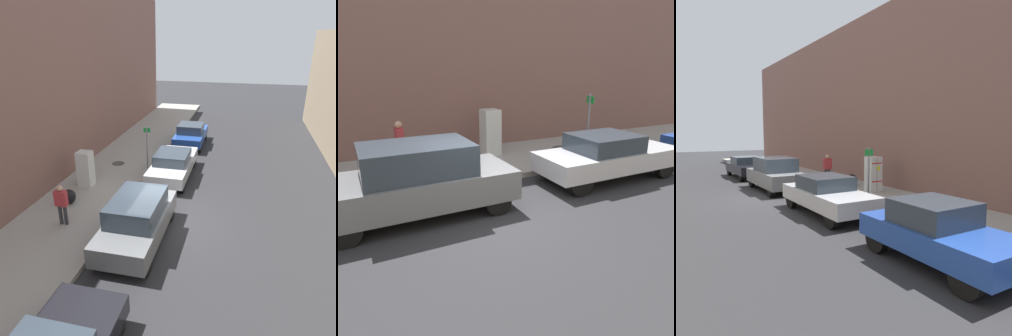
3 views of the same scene
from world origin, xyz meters
The scene contains 10 objects.
ground_plane centered at (0.00, 0.00, 0.00)m, with size 80.00×80.00×0.00m, color #28282B.
sidewalk_slab centered at (-3.92, 0.00, 0.09)m, with size 3.91×44.00×0.17m, color #9E998E.
discarded_refrigerator centered at (-4.49, 2.09, 1.01)m, with size 0.65×0.62×1.68m.
manhole_cover centered at (-4.07, 5.05, 0.18)m, with size 0.70×0.70×0.02m, color #47443F.
street_sign_post centered at (-2.29, 4.82, 1.47)m, with size 0.36×0.07×2.30m.
trash_bag centered at (-4.42, 0.26, 0.48)m, with size 0.62×0.62×0.62m, color black.
pedestrian_walking_far centered at (-3.77, -1.28, 1.09)m, with size 0.46×0.22×1.61m.
parked_suv_gray centered at (-0.78, -1.40, 0.88)m, with size 1.85×4.42×1.72m.
parked_sedan_silver centered at (-0.78, 4.34, 0.74)m, with size 1.83×4.55×1.41m.
parked_hatchback_blue centered at (-0.78, 9.73, 0.75)m, with size 1.77×3.93×1.46m.
Camera 1 is at (2.55, -10.77, 6.89)m, focal length 35.00 mm.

